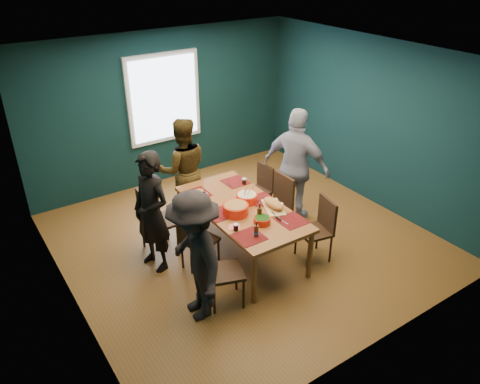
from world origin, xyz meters
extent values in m
cube|color=brown|center=(0.00, 0.00, -0.01)|extent=(5.00, 5.00, 0.01)
cube|color=white|center=(0.00, 0.00, 2.70)|extent=(5.00, 5.00, 0.01)
cube|color=#0D2B2D|center=(-2.50, 0.00, 1.35)|extent=(0.01, 5.00, 2.70)
cube|color=#0D2B2D|center=(2.50, 0.00, 1.35)|extent=(0.01, 5.00, 2.70)
cube|color=#0D2B2D|center=(0.00, 2.50, 1.35)|extent=(5.00, 0.01, 2.70)
cube|color=#0D2B2D|center=(0.00, -2.50, 1.35)|extent=(5.00, 0.01, 2.70)
cube|color=silver|center=(0.00, 2.47, 1.55)|extent=(1.35, 0.06, 1.55)
cube|color=brown|center=(-0.22, -0.26, 0.75)|extent=(1.04, 2.04, 0.05)
cylinder|color=brown|center=(-0.67, -1.20, 0.36)|extent=(0.07, 0.07, 0.72)
cylinder|color=brown|center=(0.23, -1.20, 0.36)|extent=(0.07, 0.07, 0.72)
cylinder|color=brown|center=(-0.67, 0.67, 0.36)|extent=(0.07, 0.07, 0.72)
cylinder|color=brown|center=(0.23, 0.67, 0.36)|extent=(0.07, 0.07, 0.72)
cube|color=#331E11|center=(-1.13, 0.46, 0.47)|extent=(0.46, 0.46, 0.04)
cube|color=#331E11|center=(-1.33, 0.47, 0.73)|extent=(0.07, 0.44, 0.48)
cylinder|color=#331E11|center=(-1.33, 0.28, 0.23)|extent=(0.03, 0.03, 0.45)
cylinder|color=#331E11|center=(-0.96, 0.26, 0.23)|extent=(0.03, 0.03, 0.45)
cylinder|color=#331E11|center=(-1.31, 0.66, 0.23)|extent=(0.03, 0.03, 0.45)
cylinder|color=#331E11|center=(-0.94, 0.64, 0.23)|extent=(0.03, 0.03, 0.45)
cube|color=#331E11|center=(-0.86, -0.21, 0.43)|extent=(0.51, 0.51, 0.04)
cube|color=#331E11|center=(-1.03, -0.27, 0.68)|extent=(0.16, 0.40, 0.44)
cylinder|color=#331E11|center=(-0.97, -0.43, 0.21)|extent=(0.03, 0.03, 0.42)
cylinder|color=#331E11|center=(-0.64, -0.32, 0.21)|extent=(0.03, 0.03, 0.42)
cylinder|color=#331E11|center=(-1.07, -0.10, 0.21)|extent=(0.03, 0.03, 0.42)
cylinder|color=#331E11|center=(-0.74, 0.01, 0.21)|extent=(0.03, 0.03, 0.42)
cube|color=#331E11|center=(-0.94, -0.99, 0.45)|extent=(0.54, 0.54, 0.04)
cube|color=#331E11|center=(-1.12, -0.93, 0.70)|extent=(0.18, 0.41, 0.46)
cylinder|color=#331E11|center=(-1.17, -1.10, 0.21)|extent=(0.03, 0.03, 0.43)
cylinder|color=#331E11|center=(-0.83, -1.22, 0.21)|extent=(0.03, 0.03, 0.43)
cylinder|color=#331E11|center=(-1.05, -0.76, 0.21)|extent=(0.03, 0.03, 0.43)
cylinder|color=#331E11|center=(-0.71, -0.88, 0.21)|extent=(0.03, 0.03, 0.43)
cube|color=#331E11|center=(0.61, 0.52, 0.40)|extent=(0.41, 0.41, 0.04)
cube|color=#331E11|center=(0.78, 0.53, 0.62)|extent=(0.07, 0.37, 0.41)
cylinder|color=#331E11|center=(0.47, 0.34, 0.19)|extent=(0.03, 0.03, 0.38)
cylinder|color=#331E11|center=(0.79, 0.37, 0.19)|extent=(0.03, 0.03, 0.38)
cylinder|color=#331E11|center=(0.44, 0.66, 0.19)|extent=(0.03, 0.03, 0.38)
cylinder|color=#331E11|center=(0.76, 0.69, 0.19)|extent=(0.03, 0.03, 0.38)
cube|color=#331E11|center=(0.42, -0.14, 0.47)|extent=(0.44, 0.44, 0.04)
cube|color=#331E11|center=(0.62, -0.14, 0.73)|extent=(0.05, 0.44, 0.48)
cylinder|color=#331E11|center=(0.24, -0.33, 0.22)|extent=(0.03, 0.03, 0.45)
cylinder|color=#331E11|center=(0.61, -0.32, 0.22)|extent=(0.03, 0.03, 0.45)
cylinder|color=#331E11|center=(0.23, 0.04, 0.22)|extent=(0.03, 0.03, 0.45)
cylinder|color=#331E11|center=(0.61, 0.05, 0.22)|extent=(0.03, 0.03, 0.45)
cube|color=#331E11|center=(0.55, -0.91, 0.44)|extent=(0.48, 0.48, 0.04)
cube|color=#331E11|center=(0.73, -0.95, 0.68)|extent=(0.12, 0.41, 0.45)
cylinder|color=#331E11|center=(0.34, -1.05, 0.21)|extent=(0.03, 0.03, 0.42)
cylinder|color=#331E11|center=(0.69, -1.12, 0.21)|extent=(0.03, 0.03, 0.42)
cylinder|color=#331E11|center=(0.41, -0.70, 0.21)|extent=(0.03, 0.03, 0.42)
cylinder|color=#331E11|center=(0.76, -0.77, 0.21)|extent=(0.03, 0.03, 0.42)
imported|color=black|center=(-1.34, 0.16, 0.84)|extent=(0.54, 0.69, 1.68)
imported|color=black|center=(-0.39, 1.10, 0.83)|extent=(0.97, 0.86, 1.67)
imported|color=white|center=(1.00, 0.06, 0.92)|extent=(0.85, 1.17, 1.84)
imported|color=black|center=(-1.33, -0.97, 0.82)|extent=(0.74, 1.13, 1.64)
cylinder|color=red|center=(-0.39, -0.38, 0.84)|extent=(0.34, 0.34, 0.14)
cylinder|color=#6C9C38|center=(-0.39, -0.38, 0.90)|extent=(0.30, 0.30, 0.02)
cylinder|color=red|center=(-0.08, -0.19, 0.83)|extent=(0.30, 0.30, 0.12)
cylinder|color=beige|center=(-0.08, -0.19, 0.89)|extent=(0.26, 0.26, 0.02)
cylinder|color=tan|center=(-0.04, -0.19, 0.93)|extent=(0.09, 0.16, 0.24)
cylinder|color=tan|center=(-0.11, -0.19, 0.93)|extent=(0.07, 0.17, 0.24)
cylinder|color=red|center=(-0.24, -0.76, 0.82)|extent=(0.22, 0.22, 0.09)
cylinder|color=#1D4C13|center=(-0.24, -0.76, 0.86)|extent=(0.19, 0.19, 0.02)
cube|color=tan|center=(0.12, -0.53, 0.78)|extent=(0.39, 0.52, 0.02)
ellipsoid|color=#BA7843|center=(0.12, -0.53, 0.84)|extent=(0.29, 0.40, 0.11)
cube|color=#B0AFB6|center=(0.00, -0.72, 0.80)|extent=(0.04, 0.19, 0.00)
cylinder|color=black|center=(-0.02, -0.82, 0.80)|extent=(0.03, 0.10, 0.02)
sphere|color=#145917|center=(0.12, -0.64, 0.85)|extent=(0.03, 0.03, 0.03)
sphere|color=#145917|center=(0.12, -0.53, 0.85)|extent=(0.03, 0.03, 0.03)
sphere|color=#145917|center=(0.12, -0.43, 0.85)|extent=(0.03, 0.03, 0.03)
cylinder|color=black|center=(-0.52, 0.36, 0.80)|extent=(0.15, 0.15, 0.06)
cylinder|color=#6C9C38|center=(-0.52, 0.36, 0.83)|extent=(0.12, 0.12, 0.01)
cylinder|color=#44200C|center=(-0.48, -0.96, 0.85)|extent=(0.06, 0.06, 0.16)
cylinder|color=#44200C|center=(-0.48, -0.96, 0.96)|extent=(0.02, 0.02, 0.06)
cylinder|color=#1859AD|center=(-0.48, -0.96, 0.82)|extent=(0.06, 0.06, 0.04)
cylinder|color=#44200C|center=(-0.21, -0.67, 0.86)|extent=(0.06, 0.06, 0.18)
cylinder|color=#44200C|center=(-0.21, -0.67, 0.99)|extent=(0.03, 0.03, 0.07)
cylinder|color=black|center=(-0.61, -0.71, 0.82)|extent=(0.06, 0.06, 0.09)
cylinder|color=silver|center=(-0.61, -0.71, 0.86)|extent=(0.07, 0.07, 0.01)
cylinder|color=black|center=(0.16, -0.63, 0.82)|extent=(0.07, 0.07, 0.10)
cylinder|color=silver|center=(0.16, -0.63, 0.86)|extent=(0.07, 0.07, 0.01)
cylinder|color=black|center=(0.18, 0.27, 0.82)|extent=(0.06, 0.06, 0.09)
cylinder|color=silver|center=(0.18, 0.27, 0.86)|extent=(0.07, 0.07, 0.01)
cylinder|color=black|center=(-0.59, -0.13, 0.82)|extent=(0.07, 0.07, 0.10)
cylinder|color=silver|center=(-0.59, -0.13, 0.86)|extent=(0.07, 0.07, 0.01)
cube|color=#EF6469|center=(0.11, -0.27, 0.77)|extent=(0.15, 0.15, 0.00)
cube|color=#EF6469|center=(-0.58, -0.64, 0.77)|extent=(0.19, 0.19, 0.00)
cube|color=#EF6469|center=(0.14, -1.00, 0.77)|extent=(0.22, 0.22, 0.00)
camera|label=1|loc=(-3.29, -4.81, 3.97)|focal=35.00mm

